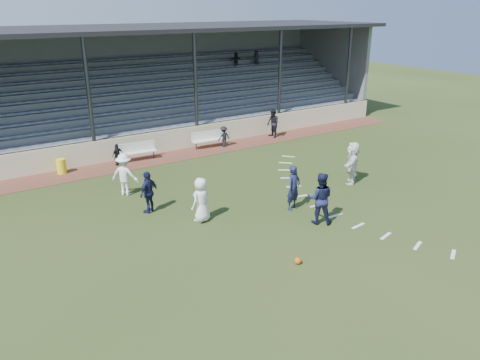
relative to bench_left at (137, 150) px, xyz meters
name	(u,v)px	position (x,y,z in m)	size (l,w,h in m)	color
ground	(278,234)	(1.01, -10.91, -0.58)	(90.00, 90.00, 0.00)	#2A3817
cinder_track	(159,159)	(1.01, -0.41, -0.57)	(34.00, 2.00, 0.02)	#562D22
retaining_wall	(150,144)	(1.01, 0.64, 0.02)	(34.00, 0.18, 1.20)	beige
bench_left	(137,150)	(0.00, 0.00, 0.00)	(2.02, 0.59, 0.95)	silver
bench_right	(208,138)	(4.35, 0.02, 0.00)	(2.03, 0.61, 0.95)	silver
trash_bin	(61,166)	(-3.90, 0.03, -0.20)	(0.45, 0.45, 0.73)	yellow
football	(298,261)	(0.25, -12.92, -0.47)	(0.23, 0.23, 0.23)	#C8510B
player_white_lead	(201,200)	(-0.76, -8.44, 0.29)	(0.85, 0.56, 1.75)	white
player_navy_lead	(294,188)	(2.87, -9.48, 0.34)	(0.67, 0.44, 1.84)	#15193B
player_navy_mid	(320,198)	(2.88, -11.01, 0.42)	(0.97, 0.76, 2.00)	#15193B
player_white_wing	(125,175)	(-2.24, -4.31, 0.34)	(1.19, 0.69, 1.85)	white
player_navy_wing	(149,192)	(-2.10, -6.57, 0.27)	(1.01, 0.42, 1.72)	#15193B
player_white_back	(352,163)	(7.03, -8.64, 0.40)	(1.82, 0.58, 1.97)	white
official	(273,123)	(8.74, -0.31, 0.32)	(0.86, 0.67, 1.77)	black
sub_left_near	(117,155)	(-1.20, -0.21, -0.05)	(0.38, 0.25, 1.03)	black
sub_left_far	(118,154)	(-1.16, -0.27, 0.00)	(0.67, 0.28, 1.14)	black
sub_right	(224,137)	(5.14, -0.39, 0.04)	(0.78, 0.45, 1.21)	black
grandstand	(118,101)	(1.01, 5.35, 1.62)	(34.60, 9.00, 6.61)	slate
penalty_arc	(358,208)	(5.13, -10.91, -0.58)	(3.89, 14.63, 0.01)	silver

